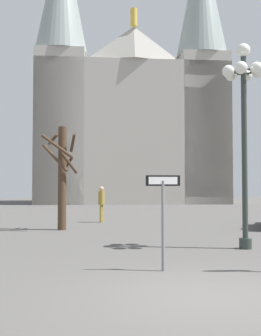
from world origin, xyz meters
name	(u,v)px	position (x,y,z in m)	size (l,w,h in m)	color
ground_plane	(207,296)	(0.00, 0.00, 0.00)	(120.00, 120.00, 0.00)	#514F4C
cathedral	(131,111)	(3.01, 37.22, 9.83)	(19.85, 11.36, 29.60)	#ADA89E
one_way_arrow_sign	(163,208)	(-0.33, 2.08, 1.34)	(0.75, 0.07, 2.05)	slate
street_lamp	(244,103)	(2.64, 4.91, 4.26)	(1.29, 1.16, 6.02)	#2D3833
bare_tree	(62,174)	(-2.90, 10.70, 2.32)	(1.51, 1.46, 4.27)	#473323
pedestrian_walking	(101,200)	(-1.12, 14.11, 1.09)	(0.32, 0.32, 1.79)	olive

